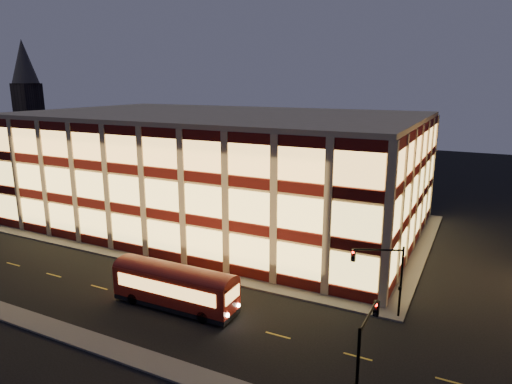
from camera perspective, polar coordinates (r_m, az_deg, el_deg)
The scene contains 10 objects.
ground at distance 47.84m, azimuth -12.13°, elevation -9.29°, with size 200.00×200.00×0.00m, color black.
sidewalk_office_south at distance 50.34m, azimuth -14.10°, elevation -8.13°, with size 54.00×2.00×0.15m, color #514F4C.
sidewalk_office_east at distance 54.36m, azimuth 19.80°, elevation -6.90°, with size 2.00×30.00×0.15m, color #514F4C.
sidewalk_near at distance 39.67m, azimuth -24.37°, elevation -15.17°, with size 100.00×2.00×0.15m, color #514F4C.
office_building at distance 60.67m, azimuth -4.61°, elevation 3.01°, with size 50.45×30.45×14.50m.
church_tower at distance 123.35m, azimuth -26.37°, elevation 7.87°, with size 5.00×5.00×18.00m, color #2D2621.
church_spire at distance 123.08m, azimuth -27.07°, elevation 14.35°, with size 6.00×6.00×10.00m, color #4C473F.
traffic_signal_far at distance 37.50m, azimuth 15.67°, elevation -9.27°, with size 3.79×1.87×6.00m.
traffic_signal_near at distance 27.38m, azimuth 13.46°, elevation -18.16°, with size 0.32×4.45×6.00m.
trolley_bus at distance 39.13m, azimuth -10.12°, elevation -11.27°, with size 10.94×2.96×3.70m.
Camera 1 is at (28.31, -33.91, 18.38)m, focal length 32.00 mm.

